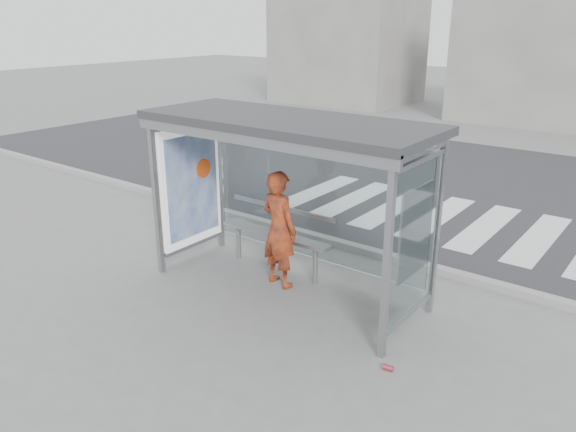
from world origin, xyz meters
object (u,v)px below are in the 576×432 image
object	(u,v)px
bus_shelter	(268,158)
person	(279,229)
soda_can	(388,368)
bench	(276,234)

from	to	relation	value
bus_shelter	person	xyz separation A→B (m)	(0.16, 0.05, -1.08)
bus_shelter	soda_can	world-z (taller)	bus_shelter
person	bench	xyz separation A→B (m)	(-0.37, 0.38, -0.29)
bus_shelter	soda_can	distance (m)	3.37
bus_shelter	bench	xyz separation A→B (m)	(-0.21, 0.43, -1.37)
bus_shelter	person	distance (m)	1.09
bus_shelter	person	bearing A→B (deg)	17.39
bus_shelter	bench	size ratio (longest dim) A/B	2.09
bench	soda_can	size ratio (longest dim) A/B	16.33
bench	soda_can	xyz separation A→B (m)	(2.78, -1.40, -0.58)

